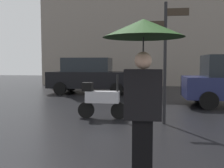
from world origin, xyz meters
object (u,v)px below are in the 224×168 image
at_px(parked_car_left, 91,75).
at_px(street_signpost, 165,51).
at_px(pedestrian_with_umbrella, 143,54).
at_px(parked_scooter, 101,99).

distance_m(parked_car_left, street_signpost, 7.30).
bearing_deg(parked_car_left, pedestrian_with_umbrella, -60.90).
bearing_deg(street_signpost, pedestrian_with_umbrella, -98.79).
distance_m(pedestrian_with_umbrella, parked_car_left, 10.14).
bearing_deg(street_signpost, parked_car_left, 117.28).
height_order(parked_scooter, parked_car_left, parked_car_left).
bearing_deg(parked_scooter, parked_car_left, 96.32).
bearing_deg(parked_scooter, street_signpost, -22.47).
relative_size(parked_car_left, street_signpost, 1.40).
height_order(pedestrian_with_umbrella, parked_scooter, pedestrian_with_umbrella).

